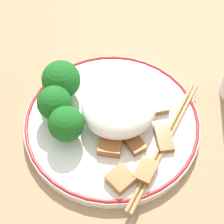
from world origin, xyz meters
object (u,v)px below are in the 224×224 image
object	(u,v)px
plate	(112,123)
broccoli_back_left	(61,80)
broccoli_back_right	(66,124)
chopsticks	(165,142)
broccoli_back_center	(54,103)

from	to	relation	value
plate	broccoli_back_left	size ratio (longest dim) A/B	4.07
broccoli_back_left	broccoli_back_right	xyz separation A→B (m)	(0.01, 0.07, -0.00)
plate	chopsticks	distance (m)	0.08
broccoli_back_left	broccoli_back_right	size ratio (longest dim) A/B	1.10
broccoli_back_right	chopsticks	world-z (taller)	broccoli_back_right
broccoli_back_left	chopsticks	bearing A→B (deg)	130.41
broccoli_back_right	chopsticks	distance (m)	0.13
broccoli_back_center	broccoli_back_left	bearing A→B (deg)	-117.53
broccoli_back_center	broccoli_back_right	xyz separation A→B (m)	(-0.01, 0.04, -0.00)
broccoli_back_left	broccoli_back_center	size ratio (longest dim) A/B	1.07
broccoli_back_center	chopsticks	world-z (taller)	broccoli_back_center
plate	broccoli_back_center	bearing A→B (deg)	-23.42
broccoli_back_center	chopsticks	xyz separation A→B (m)	(-0.12, 0.09, -0.03)
broccoli_back_right	chopsticks	bearing A→B (deg)	156.02
broccoli_back_center	chopsticks	size ratio (longest dim) A/B	0.34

